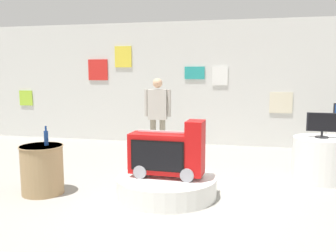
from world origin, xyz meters
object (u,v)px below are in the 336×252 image
object	(u,v)px
display_pedestal_left_rear	(320,159)
bottle_on_side_table	(46,138)
novelty_firetruck_tv	(168,154)
tv_on_left_rear	(323,124)
side_table_round	(42,169)
shopper_browsing_near_truck	(158,112)
main_display_pedestal	(167,186)

from	to	relation	value
display_pedestal_left_rear	bottle_on_side_table	xyz separation A→B (m)	(-4.03, -1.58, 0.47)
novelty_firetruck_tv	tv_on_left_rear	world-z (taller)	tv_on_left_rear
display_pedestal_left_rear	side_table_round	distance (m)	4.41
side_table_round	shopper_browsing_near_truck	bearing A→B (deg)	67.77
main_display_pedestal	shopper_browsing_near_truck	bearing A→B (deg)	107.55
main_display_pedestal	bottle_on_side_table	xyz separation A→B (m)	(-1.74, -0.27, 0.69)
shopper_browsing_near_truck	bottle_on_side_table	bearing A→B (deg)	-111.21
bottle_on_side_table	shopper_browsing_near_truck	size ratio (longest dim) A/B	0.17
novelty_firetruck_tv	shopper_browsing_near_truck	world-z (taller)	shopper_browsing_near_truck
bottle_on_side_table	display_pedestal_left_rear	bearing A→B (deg)	21.39
side_table_round	bottle_on_side_table	xyz separation A→B (m)	(0.07, 0.04, 0.47)
display_pedestal_left_rear	side_table_round	bearing A→B (deg)	-158.50
novelty_firetruck_tv	display_pedestal_left_rear	world-z (taller)	novelty_firetruck_tv
novelty_firetruck_tv	shopper_browsing_near_truck	xyz separation A→B (m)	(-0.76, 2.33, 0.35)
main_display_pedestal	novelty_firetruck_tv	distance (m)	0.48
main_display_pedestal	side_table_round	size ratio (longest dim) A/B	2.01
side_table_round	novelty_firetruck_tv	bearing A→B (deg)	9.13
main_display_pedestal	side_table_round	distance (m)	1.85
main_display_pedestal	tv_on_left_rear	size ratio (longest dim) A/B	2.92
display_pedestal_left_rear	shopper_browsing_near_truck	world-z (taller)	shopper_browsing_near_truck
tv_on_left_rear	shopper_browsing_near_truck	bearing A→B (deg)	161.51
side_table_round	shopper_browsing_near_truck	size ratio (longest dim) A/B	0.43
novelty_firetruck_tv	tv_on_left_rear	distance (m)	2.65
bottle_on_side_table	novelty_firetruck_tv	bearing A→B (deg)	8.35
display_pedestal_left_rear	shopper_browsing_near_truck	size ratio (longest dim) A/B	0.53
novelty_firetruck_tv	tv_on_left_rear	bearing A→B (deg)	30.09
tv_on_left_rear	bottle_on_side_table	distance (m)	4.33
side_table_round	display_pedestal_left_rear	bearing A→B (deg)	21.50
main_display_pedestal	bottle_on_side_table	bearing A→B (deg)	-171.29
main_display_pedestal	tv_on_left_rear	xyz separation A→B (m)	(2.29, 1.31, 0.80)
side_table_round	bottle_on_side_table	world-z (taller)	bottle_on_side_table
bottle_on_side_table	shopper_browsing_near_truck	bearing A→B (deg)	68.79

